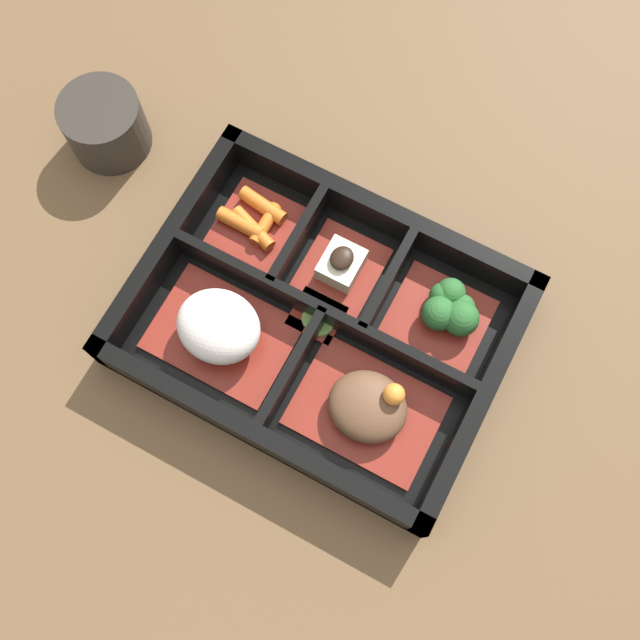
{
  "coord_description": "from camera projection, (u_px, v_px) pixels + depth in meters",
  "views": [
    {
      "loc": [
        -0.09,
        0.16,
        0.62
      ],
      "look_at": [
        0.0,
        0.0,
        0.03
      ],
      "focal_mm": 42.0,
      "sensor_mm": 36.0,
      "label": 1
    }
  ],
  "objects": [
    {
      "name": "bowl_carrots",
      "position": [
        255.0,
        223.0,
        0.65
      ],
      "size": [
        0.07,
        0.07,
        0.02
      ],
      "color": "maroon",
      "rests_on": "bento_base"
    },
    {
      "name": "bowl_stew",
      "position": [
        368.0,
        408.0,
        0.6
      ],
      "size": [
        0.12,
        0.08,
        0.04
      ],
      "color": "maroon",
      "rests_on": "bento_base"
    },
    {
      "name": "ground_plane",
      "position": [
        320.0,
        329.0,
        0.64
      ],
      "size": [
        3.0,
        3.0,
        0.0
      ],
      "primitive_type": "plane",
      "color": "brown"
    },
    {
      "name": "bowl_rice",
      "position": [
        219.0,
        328.0,
        0.61
      ],
      "size": [
        0.12,
        0.08,
        0.05
      ],
      "color": "maroon",
      "rests_on": "bento_base"
    },
    {
      "name": "bowl_pickles",
      "position": [
        318.0,
        318.0,
        0.63
      ],
      "size": [
        0.04,
        0.04,
        0.01
      ],
      "color": "maroon",
      "rests_on": "bento_base"
    },
    {
      "name": "bento_rim",
      "position": [
        321.0,
        318.0,
        0.62
      ],
      "size": [
        0.3,
        0.23,
        0.05
      ],
      "color": "black",
      "rests_on": "ground_plane"
    },
    {
      "name": "bowl_greens",
      "position": [
        449.0,
        312.0,
        0.62
      ],
      "size": [
        0.08,
        0.07,
        0.04
      ],
      "color": "maroon",
      "rests_on": "bento_base"
    },
    {
      "name": "tea_cup",
      "position": [
        105.0,
        124.0,
        0.67
      ],
      "size": [
        0.07,
        0.07,
        0.06
      ],
      "color": "#2D2823",
      "rests_on": "ground_plane"
    },
    {
      "name": "bento_base",
      "position": [
        320.0,
        327.0,
        0.64
      ],
      "size": [
        0.3,
        0.23,
        0.01
      ],
      "color": "black",
      "rests_on": "ground_plane"
    },
    {
      "name": "bowl_tofu",
      "position": [
        341.0,
        267.0,
        0.64
      ],
      "size": [
        0.07,
        0.07,
        0.03
      ],
      "color": "maroon",
      "rests_on": "bento_base"
    }
  ]
}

